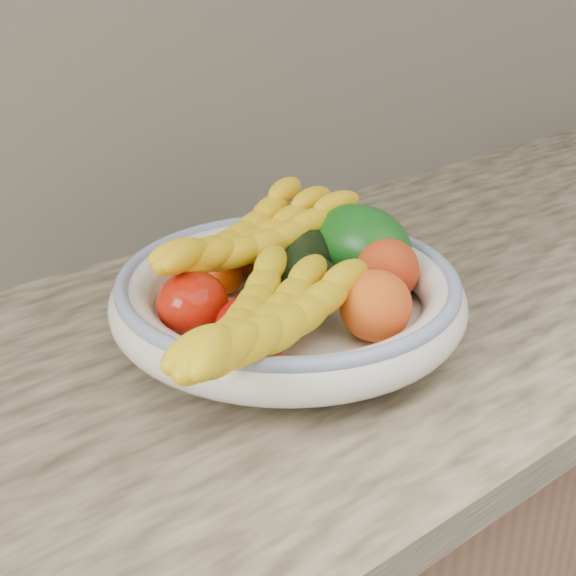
# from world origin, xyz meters

# --- Properties ---
(fruit_bowl) EXTENTS (0.39, 0.39, 0.08)m
(fruit_bowl) POSITION_xyz_m (0.00, 1.66, 0.95)
(fruit_bowl) COLOR white
(fruit_bowl) RESTS_ON kitchen_counter
(clementine_back_left) EXTENTS (0.06, 0.06, 0.05)m
(clementine_back_left) POSITION_xyz_m (-0.03, 1.74, 0.95)
(clementine_back_left) COLOR #FF5905
(clementine_back_left) RESTS_ON fruit_bowl
(clementine_back_right) EXTENTS (0.07, 0.07, 0.05)m
(clementine_back_right) POSITION_xyz_m (0.02, 1.78, 0.95)
(clementine_back_right) COLOR #E34E04
(clementine_back_right) RESTS_ON fruit_bowl
(tomato_left) EXTENTS (0.08, 0.08, 0.07)m
(tomato_left) POSITION_xyz_m (-0.10, 1.69, 0.96)
(tomato_left) COLOR red
(tomato_left) RESTS_ON fruit_bowl
(tomato_near_left) EXTENTS (0.10, 0.10, 0.07)m
(tomato_near_left) POSITION_xyz_m (-0.09, 1.61, 0.96)
(tomato_near_left) COLOR #B80608
(tomato_near_left) RESTS_ON fruit_bowl
(avocado_center) EXTENTS (0.12, 0.12, 0.07)m
(avocado_center) POSITION_xyz_m (0.01, 1.66, 0.96)
(avocado_center) COLOR black
(avocado_center) RESTS_ON fruit_bowl
(avocado_right) EXTENTS (0.13, 0.13, 0.07)m
(avocado_right) POSITION_xyz_m (0.06, 1.71, 0.96)
(avocado_right) COLOR black
(avocado_right) RESTS_ON fruit_bowl
(green_mango) EXTENTS (0.14, 0.16, 0.12)m
(green_mango) POSITION_xyz_m (0.12, 1.67, 0.98)
(green_mango) COLOR #0E4F11
(green_mango) RESTS_ON fruit_bowl
(peach_front) EXTENTS (0.09, 0.09, 0.08)m
(peach_front) POSITION_xyz_m (0.04, 1.56, 0.97)
(peach_front) COLOR orange
(peach_front) RESTS_ON fruit_bowl
(peach_right) EXTENTS (0.09, 0.09, 0.07)m
(peach_right) POSITION_xyz_m (0.11, 1.61, 0.97)
(peach_right) COLOR orange
(peach_right) RESTS_ON fruit_bowl
(banana_bunch_back) EXTENTS (0.33, 0.18, 0.09)m
(banana_bunch_back) POSITION_xyz_m (0.00, 1.73, 0.99)
(banana_bunch_back) COLOR yellow
(banana_bunch_back) RESTS_ON fruit_bowl
(banana_bunch_front) EXTENTS (0.34, 0.25, 0.09)m
(banana_bunch_front) POSITION_xyz_m (-0.10, 1.57, 0.98)
(banana_bunch_front) COLOR yellow
(banana_bunch_front) RESTS_ON fruit_bowl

